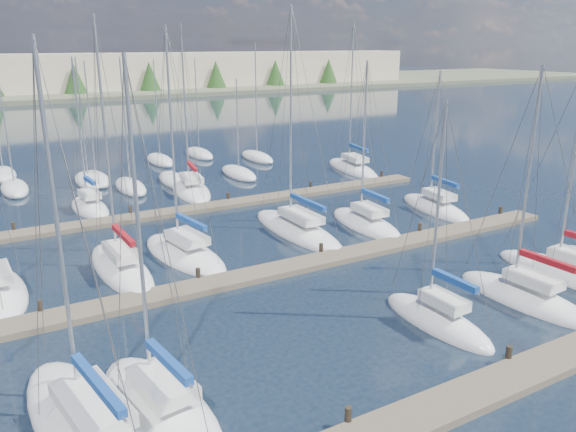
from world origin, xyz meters
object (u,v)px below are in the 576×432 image
sailboat_o (90,207)px  sailboat_k (297,230)px  sailboat_e (524,298)px  sailboat_p (191,190)px  sailboat_f (570,275)px  sailboat_c (160,407)px  sailboat_b (90,427)px  sailboat_m (435,208)px  sailboat_d (437,320)px  sailboat_j (184,254)px  sailboat_i (121,268)px  sailboat_l (366,224)px  sailboat_r (352,168)px

sailboat_o → sailboat_k: (11.35, -12.84, -0.01)m
sailboat_e → sailboat_p: bearing=100.3°
sailboat_f → sailboat_c: size_ratio=0.98×
sailboat_b → sailboat_p: bearing=54.4°
sailboat_m → sailboat_k: size_ratio=0.73×
sailboat_m → sailboat_k: sailboat_k is taller
sailboat_f → sailboat_m: sailboat_f is taller
sailboat_c → sailboat_p: size_ratio=0.88×
sailboat_m → sailboat_d: size_ratio=1.03×
sailboat_j → sailboat_k: 8.37m
sailboat_i → sailboat_l: sailboat_i is taller
sailboat_o → sailboat_k: size_ratio=0.79×
sailboat_c → sailboat_b: sailboat_b is taller
sailboat_d → sailboat_r: bearing=59.2°
sailboat_b → sailboat_f: bearing=-9.0°
sailboat_f → sailboat_e: (-4.67, -0.68, 0.01)m
sailboat_f → sailboat_j: bearing=138.1°
sailboat_m → sailboat_o: bearing=158.9°
sailboat_c → sailboat_e: (18.84, -0.49, 0.01)m
sailboat_r → sailboat_k: 20.78m
sailboat_f → sailboat_e: bearing=-175.3°
sailboat_d → sailboat_e: size_ratio=0.89×
sailboat_p → sailboat_i: bearing=-113.5°
sailboat_j → sailboat_l: 13.37m
sailboat_p → sailboat_d: bearing=-77.7°
sailboat_m → sailboat_p: bearing=143.4°
sailboat_i → sailboat_f: sailboat_i is taller
sailboat_d → sailboat_e: (5.62, -0.37, -0.01)m
sailboat_i → sailboat_j: sailboat_i is taller
sailboat_k → sailboat_d: 14.70m
sailboat_l → sailboat_d: size_ratio=1.11×
sailboat_f → sailboat_d: (-10.29, -0.31, 0.01)m
sailboat_p → sailboat_l: bearing=-54.5°
sailboat_m → sailboat_p: 20.88m
sailboat_o → sailboat_c: 27.53m
sailboat_k → sailboat_r: bearing=42.7°
sailboat_l → sailboat_d: sailboat_l is taller
sailboat_j → sailboat_m: 20.55m
sailboat_b → sailboat_l: (21.69, 13.17, 0.01)m
sailboat_f → sailboat_j: (-17.55, 13.86, 0.00)m
sailboat_r → sailboat_o: 26.50m
sailboat_r → sailboat_j: size_ratio=1.08×
sailboat_i → sailboat_k: (12.30, 0.89, -0.01)m
sailboat_m → sailboat_i: bearing=-170.8°
sailboat_k → sailboat_p: sailboat_k is taller
sailboat_f → sailboat_b: 25.90m
sailboat_i → sailboat_d: size_ratio=1.34×
sailboat_r → sailboat_p: 17.59m
sailboat_d → sailboat_k: bearing=84.2°
sailboat_i → sailboat_m: bearing=-1.4°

